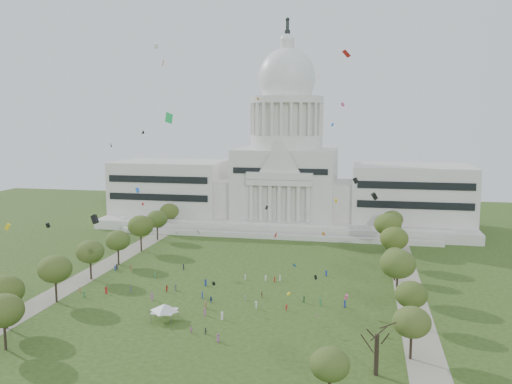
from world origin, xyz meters
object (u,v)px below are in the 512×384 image
Objects in this scene: big_bare_tree at (377,331)px; event_tent at (165,307)px; capitol at (286,175)px; person_0 at (345,304)px.

big_bare_tree reaches higher than event_tent.
event_tent is at bearing -95.25° from capitol.
big_bare_tree is (38.00, -141.59, -13.62)m from capitol.
capitol is 147.23m from big_bare_tree.
capitol is 85.74× the size of person_0.
capitol reaches higher than big_bare_tree.
person_0 is (-7.23, 36.10, -7.74)m from big_bare_tree.
event_tent is (-11.32, -123.16, -19.08)m from capitol.
capitol reaches higher than event_tent.
capitol is at bearing 165.61° from person_0.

